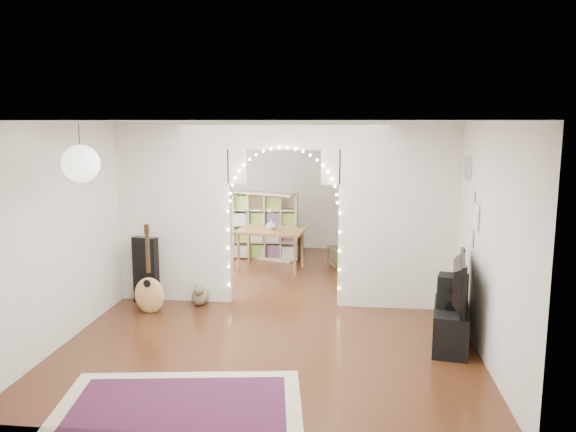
# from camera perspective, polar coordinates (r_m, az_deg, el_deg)

# --- Properties ---
(floor) EXTENTS (7.50, 7.50, 0.00)m
(floor) POSITION_cam_1_polar(r_m,az_deg,el_deg) (8.59, -0.38, -8.73)
(floor) COLOR black
(floor) RESTS_ON ground
(ceiling) EXTENTS (5.00, 7.50, 0.02)m
(ceiling) POSITION_cam_1_polar(r_m,az_deg,el_deg) (8.16, -0.40, 9.60)
(ceiling) COLOR white
(ceiling) RESTS_ON wall_back
(wall_back) EXTENTS (5.00, 0.02, 2.70)m
(wall_back) POSITION_cam_1_polar(r_m,az_deg,el_deg) (11.96, 1.70, 3.08)
(wall_back) COLOR silver
(wall_back) RESTS_ON floor
(wall_front) EXTENTS (5.00, 0.02, 2.70)m
(wall_front) POSITION_cam_1_polar(r_m,az_deg,el_deg) (4.65, -5.83, -7.24)
(wall_front) COLOR silver
(wall_front) RESTS_ON floor
(wall_left) EXTENTS (0.02, 7.50, 2.70)m
(wall_left) POSITION_cam_1_polar(r_m,az_deg,el_deg) (8.91, -16.58, 0.48)
(wall_left) COLOR silver
(wall_left) RESTS_ON floor
(wall_right) EXTENTS (0.02, 7.50, 2.70)m
(wall_right) POSITION_cam_1_polar(r_m,az_deg,el_deg) (8.35, 16.90, -0.11)
(wall_right) COLOR silver
(wall_right) RESTS_ON floor
(divider_wall) EXTENTS (5.00, 0.20, 2.70)m
(divider_wall) POSITION_cam_1_polar(r_m,az_deg,el_deg) (8.25, -0.39, 0.71)
(divider_wall) COLOR silver
(divider_wall) RESTS_ON floor
(fairy_lights) EXTENTS (1.64, 0.04, 1.60)m
(fairy_lights) POSITION_cam_1_polar(r_m,az_deg,el_deg) (8.11, -0.50, 1.45)
(fairy_lights) COLOR #FFEABF
(fairy_lights) RESTS_ON divider_wall
(window) EXTENTS (0.04, 1.20, 1.40)m
(window) POSITION_cam_1_polar(r_m,az_deg,el_deg) (10.54, -12.70, 2.81)
(window) COLOR white
(window) RESTS_ON wall_left
(wall_clock) EXTENTS (0.03, 0.31, 0.31)m
(wall_clock) POSITION_cam_1_polar(r_m,az_deg,el_deg) (7.68, 17.83, 4.67)
(wall_clock) COLOR white
(wall_clock) RESTS_ON wall_right
(picture_frames) EXTENTS (0.02, 0.50, 0.70)m
(picture_frames) POSITION_cam_1_polar(r_m,az_deg,el_deg) (7.36, 18.20, -0.25)
(picture_frames) COLOR white
(picture_frames) RESTS_ON wall_right
(paper_lantern) EXTENTS (0.40, 0.40, 0.40)m
(paper_lantern) POSITION_cam_1_polar(r_m,az_deg,el_deg) (6.39, -20.30, 5.01)
(paper_lantern) COLOR white
(paper_lantern) RESTS_ON ceiling
(ceiling_fan) EXTENTS (1.10, 1.10, 0.30)m
(ceiling_fan) POSITION_cam_1_polar(r_m,az_deg,el_deg) (10.15, 0.93, 7.88)
(ceiling_fan) COLOR #AF883A
(ceiling_fan) RESTS_ON ceiling
(area_rug) EXTENTS (2.55, 2.06, 0.02)m
(area_rug) POSITION_cam_1_polar(r_m,az_deg,el_deg) (5.63, -11.26, -19.08)
(area_rug) COLOR maroon
(area_rug) RESTS_ON floor
(guitar_case) EXTENTS (0.40, 0.21, 1.01)m
(guitar_case) POSITION_cam_1_polar(r_m,az_deg,el_deg) (8.68, -14.23, -5.36)
(guitar_case) COLOR black
(guitar_case) RESTS_ON floor
(acoustic_guitar) EXTENTS (0.46, 0.26, 1.09)m
(acoustic_guitar) POSITION_cam_1_polar(r_m,az_deg,el_deg) (8.21, -13.95, -6.41)
(acoustic_guitar) COLOR tan
(acoustic_guitar) RESTS_ON floor
(tabby_cat) EXTENTS (0.29, 0.58, 0.38)m
(tabby_cat) POSITION_cam_1_polar(r_m,az_deg,el_deg) (8.51, -8.91, -7.91)
(tabby_cat) COLOR brown
(tabby_cat) RESTS_ON floor
(floor_speaker) EXTENTS (0.41, 0.37, 0.89)m
(floor_speaker) POSITION_cam_1_polar(r_m,az_deg,el_deg) (7.11, 16.29, -9.29)
(floor_speaker) COLOR black
(floor_speaker) RESTS_ON floor
(media_console) EXTENTS (0.56, 1.05, 0.50)m
(media_console) POSITION_cam_1_polar(r_m,az_deg,el_deg) (7.20, 16.19, -10.67)
(media_console) COLOR black
(media_console) RESTS_ON floor
(tv) EXTENTS (0.32, 1.08, 0.62)m
(tv) POSITION_cam_1_polar(r_m,az_deg,el_deg) (7.03, 16.40, -6.38)
(tv) COLOR black
(tv) RESTS_ON media_console
(bookcase) EXTENTS (1.31, 0.77, 1.32)m
(bookcase) POSITION_cam_1_polar(r_m,az_deg,el_deg) (11.15, -2.32, -0.97)
(bookcase) COLOR beige
(bookcase) RESTS_ON floor
(dining_table) EXTENTS (1.29, 0.94, 0.76)m
(dining_table) POSITION_cam_1_polar(r_m,az_deg,el_deg) (10.24, -1.74, -1.79)
(dining_table) COLOR brown
(dining_table) RESTS_ON floor
(flower_vase) EXTENTS (0.20, 0.20, 0.19)m
(flower_vase) POSITION_cam_1_polar(r_m,az_deg,el_deg) (10.21, -1.74, -0.86)
(flower_vase) COLOR white
(flower_vase) RESTS_ON dining_table
(dining_chair_left) EXTENTS (0.59, 0.60, 0.47)m
(dining_chair_left) POSITION_cam_1_polar(r_m,az_deg,el_deg) (11.45, 0.07, -2.87)
(dining_chair_left) COLOR #4E4027
(dining_chair_left) RESTS_ON floor
(dining_chair_right) EXTENTS (0.59, 0.60, 0.42)m
(dining_chair_right) POSITION_cam_1_polar(r_m,az_deg,el_deg) (10.48, 5.58, -4.21)
(dining_chair_right) COLOR #4E4027
(dining_chair_right) RESTS_ON floor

